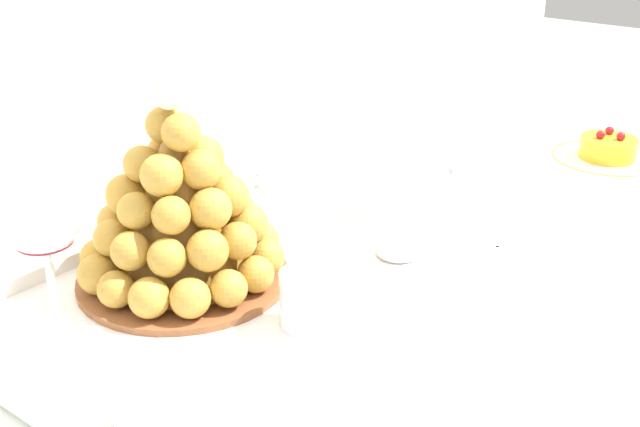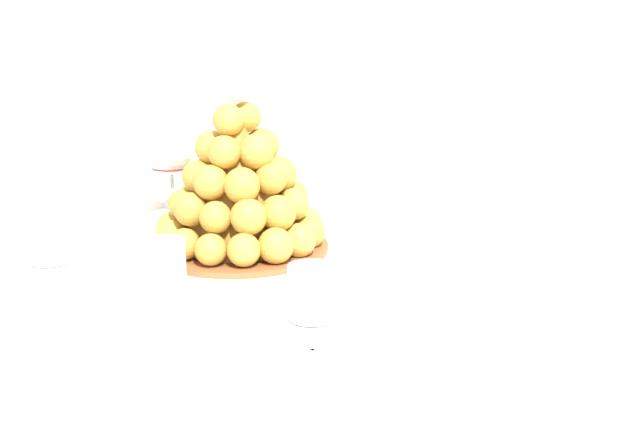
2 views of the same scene
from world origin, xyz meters
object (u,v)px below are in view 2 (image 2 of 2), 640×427
serving_tray (217,266)px  dessert_cup_left (50,242)px  croquembouche (240,188)px  wine_glass (170,153)px  dessert_cup_centre (312,294)px  macaron_goblet (629,191)px  dessert_cup_mid_left (164,267)px

serving_tray → dessert_cup_left: 0.22m
dessert_cup_left → croquembouche: bearing=40.0°
dessert_cup_left → wine_glass: bearing=77.2°
serving_tray → dessert_cup_centre: dessert_cup_centre is taller
dessert_cup_left → dessert_cup_centre: (0.40, 0.01, 0.00)m
dessert_cup_left → serving_tray: bearing=25.9°
serving_tray → macaron_goblet: (0.49, -0.01, 0.16)m
dessert_cup_mid_left → dessert_cup_centre: dessert_cup_mid_left is taller
dessert_cup_centre → wine_glass: wine_glass is taller
dessert_cup_centre → wine_glass: bearing=151.8°
dessert_cup_mid_left → wine_glass: size_ratio=0.36×
dessert_cup_centre → dessert_cup_mid_left: bearing=-176.4°
dessert_cup_centre → wine_glass: 0.41m
croquembouche → dessert_cup_left: 0.26m
croquembouche → dessert_cup_left: (-0.19, -0.16, -0.06)m
serving_tray → dessert_cup_centre: bearing=-24.8°
serving_tray → dessert_cup_mid_left: (0.00, -0.10, 0.03)m
dessert_cup_mid_left → wine_glass: bearing=128.0°
dessert_cup_mid_left → wine_glass: 0.27m
croquembouche → serving_tray: bearing=-83.9°
serving_tray → macaron_goblet: bearing=-0.7°
dessert_cup_mid_left → macaron_goblet: (0.49, 0.10, 0.13)m
dessert_cup_left → dessert_cup_mid_left: size_ratio=1.07×
dessert_cup_mid_left → macaron_goblet: size_ratio=0.23×
croquembouche → dessert_cup_mid_left: 0.18m
croquembouche → wine_glass: 0.15m
dessert_cup_left → dessert_cup_centre: size_ratio=1.10×
serving_tray → dessert_cup_centre: (0.20, -0.09, 0.03)m
dessert_cup_left → dessert_cup_mid_left: 0.20m
dessert_cup_centre → wine_glass: (-0.35, 0.19, 0.09)m
serving_tray → croquembouche: bearing=96.1°
dessert_cup_mid_left → croquembouche: bearing=93.2°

